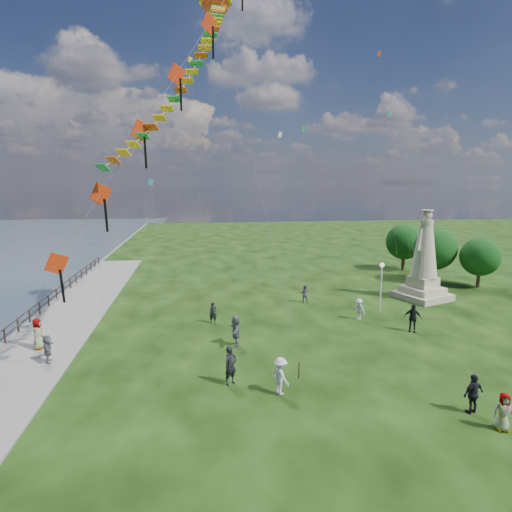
{
  "coord_description": "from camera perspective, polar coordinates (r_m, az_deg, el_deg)",
  "views": [
    {
      "loc": [
        -4.45,
        -16.86,
        9.82
      ],
      "look_at": [
        -1.0,
        8.0,
        5.5
      ],
      "focal_mm": 30.0,
      "sensor_mm": 36.0,
      "label": 1
    }
  ],
  "objects": [
    {
      "name": "waterfront",
      "position": [
        29.71,
        -29.22,
        -10.96
      ],
      "size": [
        200.0,
        200.0,
        1.51
      ],
      "color": "#2D3C44",
      "rests_on": "ground"
    },
    {
      "name": "statue",
      "position": [
        38.8,
        21.47,
        -1.24
      ],
      "size": [
        4.84,
        4.84,
        7.6
      ],
      "rotation": [
        0.0,
        0.0,
        0.37
      ],
      "color": "tan",
      "rests_on": "ground"
    },
    {
      "name": "lamppost",
      "position": [
        33.7,
        16.38,
        -2.67
      ],
      "size": [
        0.36,
        0.36,
        3.87
      ],
      "color": "silver",
      "rests_on": "ground"
    },
    {
      "name": "tree_row",
      "position": [
        47.43,
        22.59,
        1.01
      ],
      "size": [
        7.12,
        12.33,
        5.45
      ],
      "color": "#382314",
      "rests_on": "ground"
    },
    {
      "name": "person_0",
      "position": [
        21.67,
        -3.42,
        -14.35
      ],
      "size": [
        0.85,
        0.8,
        1.95
      ],
      "primitive_type": "imported",
      "rotation": [
        0.0,
        0.0,
        0.64
      ],
      "color": "black",
      "rests_on": "ground"
    },
    {
      "name": "person_2",
      "position": [
        20.81,
        3.26,
        -15.67
      ],
      "size": [
        1.04,
        1.29,
        1.78
      ],
      "primitive_type": "imported",
      "rotation": [
        0.0,
        0.0,
        2.03
      ],
      "color": "silver",
      "rests_on": "ground"
    },
    {
      "name": "person_3",
      "position": [
        21.39,
        26.99,
        -16.04
      ],
      "size": [
        1.14,
        0.77,
        1.77
      ],
      "primitive_type": "imported",
      "rotation": [
        0.0,
        0.0,
        3.39
      ],
      "color": "black",
      "rests_on": "ground"
    },
    {
      "name": "person_4",
      "position": [
        20.65,
        30.11,
        -17.54
      ],
      "size": [
        0.87,
        0.65,
        1.59
      ],
      "primitive_type": "imported",
      "rotation": [
        0.0,
        0.0,
        -0.25
      ],
      "color": "#595960",
      "rests_on": "ground"
    },
    {
      "name": "person_5",
      "position": [
        26.5,
        -26.02,
        -11.21
      ],
      "size": [
        0.91,
        1.54,
        1.56
      ],
      "primitive_type": "imported",
      "rotation": [
        0.0,
        0.0,
        1.78
      ],
      "color": "#595960",
      "rests_on": "ground"
    },
    {
      "name": "person_6",
      "position": [
        30.59,
        -5.73,
        -7.53
      ],
      "size": [
        0.57,
        0.4,
        1.5
      ],
      "primitive_type": "imported",
      "rotation": [
        0.0,
        0.0,
        0.07
      ],
      "color": "black",
      "rests_on": "ground"
    },
    {
      "name": "person_7",
      "position": [
        35.77,
        6.48,
        -4.99
      ],
      "size": [
        0.84,
        0.68,
        1.5
      ],
      "primitive_type": "imported",
      "rotation": [
        0.0,
        0.0,
        2.77
      ],
      "color": "#595960",
      "rests_on": "ground"
    },
    {
      "name": "person_8",
      "position": [
        32.02,
        13.54,
        -6.91
      ],
      "size": [
        1.03,
        1.12,
        1.56
      ],
      "primitive_type": "imported",
      "rotation": [
        0.0,
        0.0,
        -0.9
      ],
      "color": "silver",
      "rests_on": "ground"
    },
    {
      "name": "person_9",
      "position": [
        30.51,
        20.15,
        -7.74
      ],
      "size": [
        1.26,
        1.03,
        1.91
      ],
      "primitive_type": "imported",
      "rotation": [
        0.0,
        0.0,
        -0.49
      ],
      "color": "black",
      "rests_on": "ground"
    },
    {
      "name": "person_10",
      "position": [
        28.67,
        -27.09,
        -9.41
      ],
      "size": [
        0.6,
        0.93,
        1.85
      ],
      "primitive_type": "imported",
      "rotation": [
        0.0,
        0.0,
        1.61
      ],
      "color": "#595960",
      "rests_on": "ground"
    },
    {
      "name": "person_11",
      "position": [
        26.38,
        -2.71,
        -9.9
      ],
      "size": [
        0.8,
        1.77,
        1.89
      ],
      "primitive_type": "imported",
      "rotation": [
        0.0,
        0.0,
        4.69
      ],
      "color": "#595960",
      "rests_on": "ground"
    },
    {
      "name": "red_kite_train",
      "position": [
        21.8,
        -13.21,
        18.29
      ],
      "size": [
        12.04,
        9.35,
        21.17
      ],
      "color": "black",
      "rests_on": "ground"
    },
    {
      "name": "serpent_kite",
      "position": [
        32.33,
        -5.55,
        30.3
      ],
      "size": [
        9.13,
        13.05,
        22.39
      ],
      "color": "black",
      "rests_on": "ground"
    },
    {
      "name": "small_kites",
      "position": [
        41.04,
        1.4,
        16.3
      ],
      "size": [
        27.2,
        14.4,
        33.03
      ],
      "color": "teal",
      "rests_on": "ground"
    }
  ]
}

